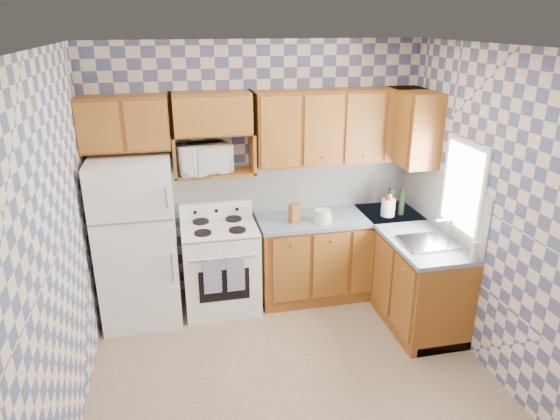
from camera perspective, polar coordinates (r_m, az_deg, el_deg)
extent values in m
plane|color=#7D684E|center=(4.53, 1.47, -18.43)|extent=(3.40, 3.40, 0.00)
cube|color=#4F577A|center=(5.29, -2.49, 4.20)|extent=(3.40, 0.02, 2.70)
cube|color=#4F577A|center=(4.51, 23.11, -0.56)|extent=(0.02, 3.20, 2.70)
cube|color=white|center=(5.41, 1.74, 2.92)|extent=(2.60, 0.02, 0.56)
cube|color=white|center=(5.18, 17.89, 1.06)|extent=(0.02, 1.60, 0.56)
cube|color=white|center=(5.09, -16.00, -3.47)|extent=(0.75, 0.70, 1.68)
cube|color=white|center=(5.28, -6.78, -6.55)|extent=(0.76, 0.65, 0.90)
cube|color=silver|center=(5.09, -7.00, -2.00)|extent=(0.76, 0.65, 0.02)
cube|color=white|center=(5.30, -7.34, 0.09)|extent=(0.76, 0.08, 0.17)
cube|color=navy|center=(4.92, -7.72, -7.50)|extent=(0.17, 0.02, 0.37)
cube|color=navy|center=(4.94, -5.07, -7.27)|extent=(0.17, 0.02, 0.37)
cube|color=brown|center=(5.55, 6.65, -5.21)|extent=(1.75, 0.60, 0.88)
cube|color=brown|center=(5.35, 14.26, -6.82)|extent=(0.60, 1.60, 0.88)
cube|color=slate|center=(5.36, 6.88, -0.81)|extent=(1.77, 0.63, 0.04)
cube|color=slate|center=(5.15, 14.66, -2.30)|extent=(0.63, 1.60, 0.04)
cube|color=brown|center=(5.22, 6.83, 9.49)|extent=(1.75, 0.33, 0.74)
cube|color=brown|center=(4.93, -17.39, 9.45)|extent=(0.82, 0.33, 0.50)
cube|color=brown|center=(5.32, 14.83, 9.18)|extent=(0.33, 0.70, 0.74)
cube|color=brown|center=(5.06, -7.45, 4.24)|extent=(0.80, 0.33, 0.03)
imported|color=white|center=(5.00, -8.82, 5.84)|extent=(0.59, 0.48, 0.28)
cube|color=#B7B7BC|center=(4.87, 16.54, -3.60)|extent=(0.48, 0.40, 0.03)
cube|color=silver|center=(4.82, 20.17, 2.45)|extent=(0.02, 0.66, 0.86)
cylinder|color=black|center=(5.46, 12.53, 1.01)|extent=(0.06, 0.06, 0.28)
cylinder|color=black|center=(5.45, 13.73, 0.78)|extent=(0.06, 0.06, 0.26)
cylinder|color=#642A09|center=(5.56, 13.76, 1.08)|extent=(0.06, 0.06, 0.24)
cylinder|color=#642A09|center=(5.37, 12.17, 0.40)|extent=(0.06, 0.06, 0.22)
cube|color=brown|center=(5.11, 1.63, -0.36)|extent=(0.11, 0.11, 0.20)
cylinder|color=white|center=(5.40, 12.25, 0.30)|extent=(0.15, 0.15, 0.18)
cylinder|color=beige|center=(4.64, 21.35, -4.39)|extent=(0.06, 0.06, 0.17)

